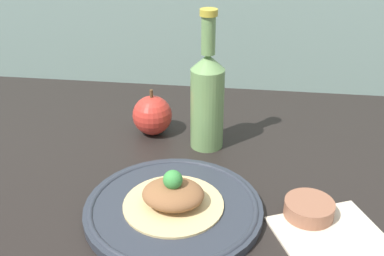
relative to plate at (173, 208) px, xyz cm
name	(u,v)px	position (x,y,z in cm)	size (l,w,h in cm)	color
ground_plane	(185,214)	(1.55, 2.39, -2.96)	(180.00, 110.00, 4.00)	black
plate	(173,208)	(0.00, 0.00, 0.00)	(29.05, 29.05, 1.81)	#2D333D
plated_food	(173,196)	(0.00, 0.00, 2.47)	(16.36, 16.36, 6.54)	#D6BC7F
cider_bottle	(207,97)	(2.98, 22.97, 9.84)	(6.70, 6.70, 28.05)	#729E5B
apple	(152,115)	(-9.18, 26.78, 3.29)	(8.48, 8.48, 10.10)	red
napkin	(332,237)	(24.84, -2.96, -0.56)	(20.34, 19.47, 0.80)	beige
dipping_bowl	(309,209)	(21.69, 1.87, 0.51)	(7.96, 7.96, 2.95)	#996047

